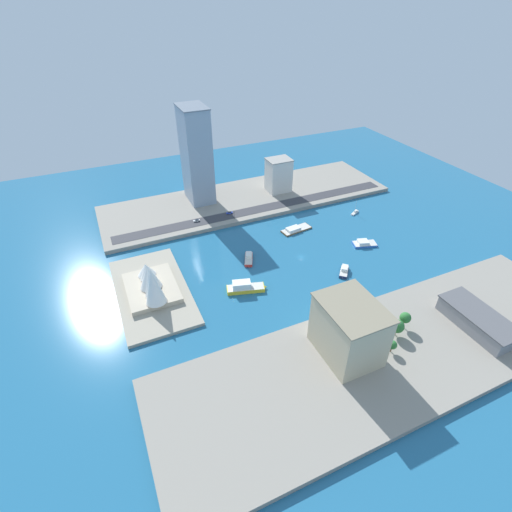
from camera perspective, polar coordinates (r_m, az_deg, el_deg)
The scene contains 20 objects.
ground_plane at distance 256.39m, azimuth 6.82°, elevation -0.12°, with size 440.00×440.00×0.00m, color #23668E.
quay_west at distance 203.77m, azimuth 19.98°, elevation -13.42°, with size 70.00×240.00×3.00m, color gray.
quay_east at distance 324.87m, azimuth -1.22°, elevation 8.61°, with size 70.00×240.00×3.00m, color gray.
peninsula_point at distance 233.60m, azimuth -15.32°, elevation -5.10°, with size 77.28×40.20×2.00m, color #A89E89.
road_strip at distance 305.30m, azimuth 0.51°, elevation 7.08°, with size 11.49×228.00×0.15m, color #38383D.
catamaran_blue at distance 276.26m, azimuth 15.95°, elevation 1.84°, with size 12.53×18.00×3.61m.
tugboat_red at distance 250.57m, azimuth -1.10°, elevation -0.36°, with size 16.03×10.73×4.35m.
barge_flat_brown at distance 283.57m, azimuth 5.92°, elevation 4.02°, with size 11.39×24.45×3.06m.
sailboat_small_white at distance 315.03m, azimuth 14.63°, elevation 6.36°, with size 6.64×9.55×11.19m.
ferry_yellow_fast at distance 225.81m, azimuth -1.75°, elevation -4.70°, with size 12.98×24.45×6.56m.
patrol_launch_navy at distance 246.13m, azimuth 13.11°, elevation -2.21°, with size 12.02×11.55×3.67m.
tower_tall_glass at distance 309.77m, azimuth -8.96°, elevation 14.68°, with size 29.33×19.82×74.68m.
warehouse_low_gray at distance 229.35m, azimuth 30.38°, elevation -8.30°, with size 39.87×17.83×9.03m.
office_block_beige at distance 184.64m, azimuth 13.77°, elevation -10.75°, with size 32.09×25.11×29.56m.
hotel_broad_white at distance 330.54m, azimuth 3.41°, elevation 12.05°, with size 16.28×19.97×28.33m.
van_white at distance 291.19m, azimuth -8.92°, elevation 5.30°, with size 1.96×4.88×1.50m.
hatchback_blue at distance 298.88m, azimuth -4.00°, elevation 6.51°, with size 1.99×4.98×1.53m.
traffic_light_waterfront at distance 289.65m, azimuth -3.31°, elevation 6.31°, with size 0.36×0.36×6.50m.
opera_landmark at distance 225.65m, azimuth -15.54°, elevation -3.73°, with size 39.60×28.64×24.20m.
park_tree_cluster at distance 206.31m, azimuth 20.72°, elevation -9.82°, with size 15.46×21.86×9.62m.
Camera 1 is at (-176.33, 112.87, 148.00)m, focal length 26.62 mm.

